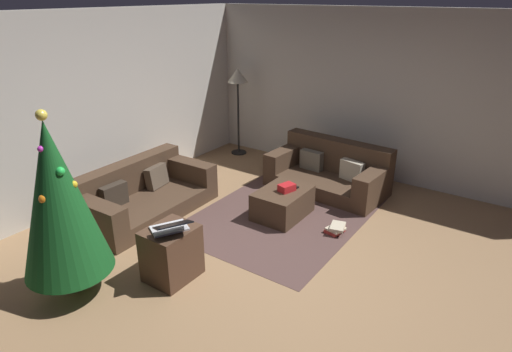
% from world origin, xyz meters
% --- Properties ---
extents(ground_plane, '(6.40, 6.40, 0.00)m').
position_xyz_m(ground_plane, '(0.00, 0.00, 0.00)').
color(ground_plane, '#93704C').
extents(rear_partition, '(6.40, 0.12, 2.60)m').
position_xyz_m(rear_partition, '(0.00, 3.14, 1.30)').
color(rear_partition, beige).
rests_on(rear_partition, ground_plane).
extents(corner_partition, '(0.12, 6.40, 2.60)m').
position_xyz_m(corner_partition, '(3.14, 0.00, 1.30)').
color(corner_partition, beige).
rests_on(corner_partition, ground_plane).
extents(couch_left, '(1.90, 1.02, 0.65)m').
position_xyz_m(couch_left, '(0.08, 2.25, 0.25)').
color(couch_left, '#473323').
rests_on(couch_left, ground_plane).
extents(couch_right, '(1.00, 1.79, 0.72)m').
position_xyz_m(couch_right, '(2.25, 0.48, 0.27)').
color(couch_right, '#473323').
rests_on(couch_right, ground_plane).
extents(ottoman, '(0.77, 0.57, 0.38)m').
position_xyz_m(ottoman, '(1.07, 0.59, 0.19)').
color(ottoman, '#473323').
rests_on(ottoman, ground_plane).
extents(gift_box, '(0.24, 0.20, 0.10)m').
position_xyz_m(gift_box, '(1.08, 0.54, 0.42)').
color(gift_box, red).
rests_on(gift_box, ottoman).
extents(tv_remote, '(0.06, 0.16, 0.02)m').
position_xyz_m(tv_remote, '(1.24, 0.54, 0.39)').
color(tv_remote, black).
rests_on(tv_remote, ottoman).
extents(christmas_tree, '(0.84, 0.84, 1.87)m').
position_xyz_m(christmas_tree, '(-1.50, 1.47, 1.02)').
color(christmas_tree, brown).
rests_on(christmas_tree, ground_plane).
extents(side_table, '(0.52, 0.44, 0.57)m').
position_xyz_m(side_table, '(-0.76, 0.83, 0.29)').
color(side_table, '#4C3323').
rests_on(side_table, ground_plane).
extents(laptop, '(0.50, 0.51, 0.18)m').
position_xyz_m(laptop, '(-0.79, 0.77, 0.63)').
color(laptop, silver).
rests_on(laptop, side_table).
extents(book_stack, '(0.28, 0.25, 0.11)m').
position_xyz_m(book_stack, '(1.06, -0.20, 0.06)').
color(book_stack, '#B7332D').
rests_on(book_stack, ground_plane).
extents(corner_lamp, '(0.36, 0.36, 1.56)m').
position_xyz_m(corner_lamp, '(2.73, 2.57, 1.33)').
color(corner_lamp, black).
rests_on(corner_lamp, ground_plane).
extents(area_rug, '(2.60, 2.00, 0.01)m').
position_xyz_m(area_rug, '(1.07, 0.59, 0.00)').
color(area_rug, brown).
rests_on(area_rug, ground_plane).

